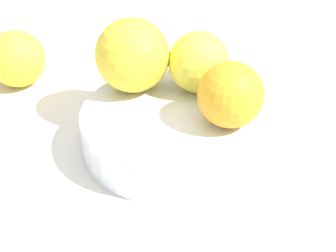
# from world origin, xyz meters

# --- Properties ---
(ground_plane) EXTENTS (1.10, 1.10, 0.02)m
(ground_plane) POSITION_xyz_m (0.00, 0.00, -0.01)
(ground_plane) COLOR silver
(fruit_bowl) EXTENTS (0.17, 0.17, 0.04)m
(fruit_bowl) POSITION_xyz_m (0.00, 0.00, 0.02)
(fruit_bowl) COLOR silver
(fruit_bowl) RESTS_ON ground_plane
(orange_in_bowl_0) EXTENTS (0.06, 0.06, 0.06)m
(orange_in_bowl_0) POSITION_xyz_m (0.05, -0.01, 0.07)
(orange_in_bowl_0) COLOR yellow
(orange_in_bowl_0) RESTS_ON fruit_bowl
(orange_in_bowl_1) EXTENTS (0.08, 0.08, 0.08)m
(orange_in_bowl_1) POSITION_xyz_m (0.03, 0.05, 0.08)
(orange_in_bowl_1) COLOR yellow
(orange_in_bowl_1) RESTS_ON fruit_bowl
(orange_in_bowl_2) EXTENTS (0.06, 0.06, 0.06)m
(orange_in_bowl_2) POSITION_xyz_m (0.01, -0.06, 0.07)
(orange_in_bowl_2) COLOR #F9A823
(orange_in_bowl_2) RESTS_ON fruit_bowl
(orange_loose_0) EXTENTS (0.07, 0.07, 0.07)m
(orange_loose_0) POSITION_xyz_m (0.05, 0.21, 0.03)
(orange_loose_0) COLOR yellow
(orange_loose_0) RESTS_ON ground_plane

